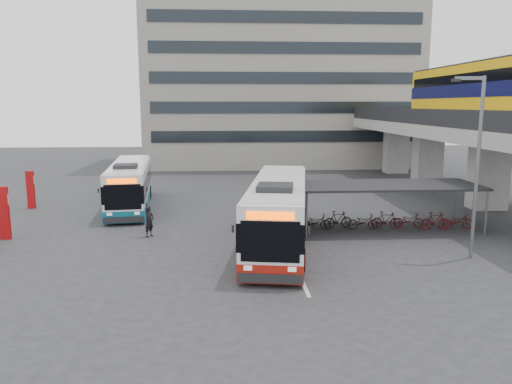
{
  "coord_description": "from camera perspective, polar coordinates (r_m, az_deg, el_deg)",
  "views": [
    {
      "loc": [
        -0.54,
        -23.74,
        6.88
      ],
      "look_at": [
        1.26,
        4.0,
        2.0
      ],
      "focal_mm": 35.0,
      "sensor_mm": 36.0,
      "label": 1
    }
  ],
  "objects": [
    {
      "name": "viaduct",
      "position": [
        38.3,
        23.79,
        8.15
      ],
      "size": [
        8.0,
        32.0,
        9.68
      ],
      "color": "gray",
      "rests_on": "ground"
    },
    {
      "name": "ground",
      "position": [
        24.72,
        -2.34,
        -6.21
      ],
      "size": [
        120.0,
        120.0,
        0.0
      ],
      "primitive_type": "plane",
      "color": "#28282B",
      "rests_on": "ground"
    },
    {
      "name": "sign_totem_mid",
      "position": [
        28.7,
        -26.86,
        -2.09
      ],
      "size": [
        0.6,
        0.25,
        2.77
      ],
      "rotation": [
        0.0,
        0.0,
        -0.14
      ],
      "color": "#A80A0C",
      "rests_on": "ground"
    },
    {
      "name": "bus_teal",
      "position": [
        34.76,
        -14.19,
        0.76
      ],
      "size": [
        3.52,
        11.2,
        3.25
      ],
      "rotation": [
        0.0,
        0.0,
        0.1
      ],
      "color": "white",
      "rests_on": "ground"
    },
    {
      "name": "bus_main",
      "position": [
        24.49,
        2.59,
        -2.41
      ],
      "size": [
        4.49,
        12.2,
        3.53
      ],
      "rotation": [
        0.0,
        0.0,
        -0.16
      ],
      "color": "white",
      "rests_on": "ground"
    },
    {
      "name": "lamp_post",
      "position": [
        24.01,
        23.82,
        3.7
      ],
      "size": [
        1.42,
        0.41,
        8.1
      ],
      "rotation": [
        0.0,
        0.0,
        -0.18
      ],
      "color": "#595B60",
      "rests_on": "ground"
    },
    {
      "name": "office_block",
      "position": [
        60.36,
        2.61,
        15.28
      ],
      "size": [
        30.0,
        15.0,
        25.0
      ],
      "primitive_type": "cube",
      "color": "gray",
      "rests_on": "ground"
    },
    {
      "name": "sign_totem_north",
      "position": [
        36.58,
        -24.36,
        0.3
      ],
      "size": [
        0.55,
        0.18,
        2.53
      ],
      "rotation": [
        0.0,
        0.0,
        -0.03
      ],
      "color": "#A80A0C",
      "rests_on": "ground"
    },
    {
      "name": "road_markings",
      "position": [
        22.06,
        4.43,
        -8.23
      ],
      "size": [
        0.15,
        7.6,
        0.01
      ],
      "color": "beige",
      "rests_on": "ground"
    },
    {
      "name": "pedestrian",
      "position": [
        26.82,
        -12.11,
        -3.3
      ],
      "size": [
        0.66,
        0.73,
        1.66
      ],
      "primitive_type": "imported",
      "rotation": [
        0.0,
        0.0,
        1.01
      ],
      "color": "black",
      "rests_on": "ground"
    },
    {
      "name": "bike_shelter",
      "position": [
        28.76,
        14.68,
        -1.44
      ],
      "size": [
        10.0,
        4.0,
        2.54
      ],
      "color": "#595B60",
      "rests_on": "ground"
    }
  ]
}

